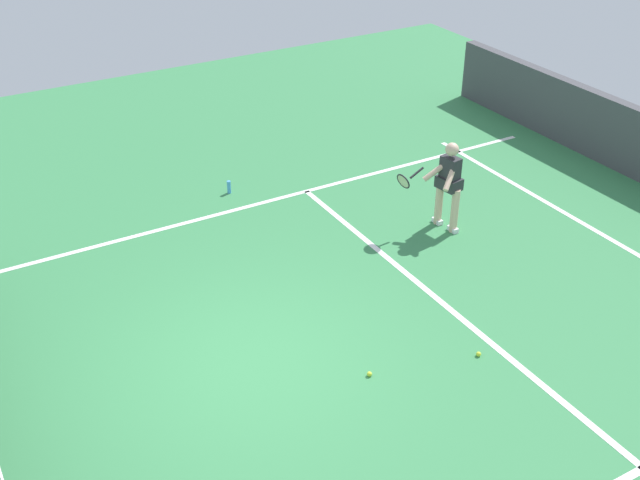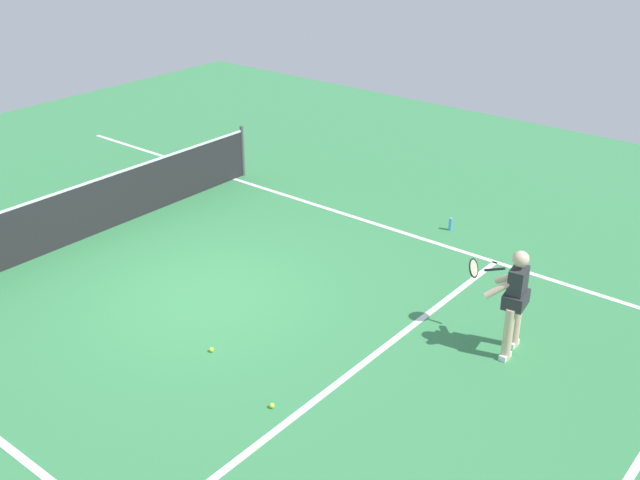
{
  "view_description": "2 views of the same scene",
  "coord_description": "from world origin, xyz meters",
  "views": [
    {
      "loc": [
        -7.45,
        3.22,
        6.68
      ],
      "look_at": [
        0.95,
        -1.62,
        0.88
      ],
      "focal_mm": 44.25,
      "sensor_mm": 36.0,
      "label": 1
    },
    {
      "loc": [
        -6.94,
        -7.89,
        5.96
      ],
      "look_at": [
        0.82,
        -1.63,
        1.15
      ],
      "focal_mm": 42.82,
      "sensor_mm": 36.0,
      "label": 2
    }
  ],
  "objects": [
    {
      "name": "ground_plane",
      "position": [
        0.0,
        0.0,
        0.0
      ],
      "size": [
        23.47,
        23.47,
        0.0
      ],
      "primitive_type": "plane",
      "color": "#38844C"
    },
    {
      "name": "baseline_marking",
      "position": [
        0.0,
        -6.53,
        0.0
      ],
      "size": [
        8.73,
        0.1,
        0.01
      ],
      "primitive_type": "cube",
      "color": "white",
      "rests_on": "ground"
    },
    {
      "name": "service_line_marking",
      "position": [
        0.0,
        -3.0,
        0.0
      ],
      "size": [
        7.73,
        0.1,
        0.01
      ],
      "primitive_type": "cube",
      "color": "white",
      "rests_on": "ground"
    },
    {
      "name": "sideline_right_marking",
      "position": [
        3.87,
        0.0,
        0.0
      ],
      "size": [
        0.1,
        16.05,
        0.01
      ],
      "primitive_type": "cube",
      "color": "white",
      "rests_on": "ground"
    },
    {
      "name": "tennis_player",
      "position": [
        1.54,
        -4.37,
        0.85
      ],
      "size": [
        0.72,
        1.01,
        1.55
      ],
      "color": "beige",
      "rests_on": "ground"
    },
    {
      "name": "tennis_ball_near",
      "position": [
        -1.03,
        -1.2,
        0.03
      ],
      "size": [
        0.07,
        0.07,
        0.07
      ],
      "primitive_type": "sphere",
      "color": "#D1E533",
      "rests_on": "ground"
    },
    {
      "name": "tennis_ball_mid",
      "position": [
        -1.42,
        -2.67,
        0.03
      ],
      "size": [
        0.07,
        0.07,
        0.07
      ],
      "primitive_type": "sphere",
      "color": "#D1E533",
      "rests_on": "ground"
    },
    {
      "name": "water_bottle",
      "position": [
        4.52,
        -1.74,
        0.12
      ],
      "size": [
        0.07,
        0.07,
        0.24
      ],
      "primitive_type": "cylinder",
      "color": "#4C9EE5",
      "rests_on": "ground"
    }
  ]
}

